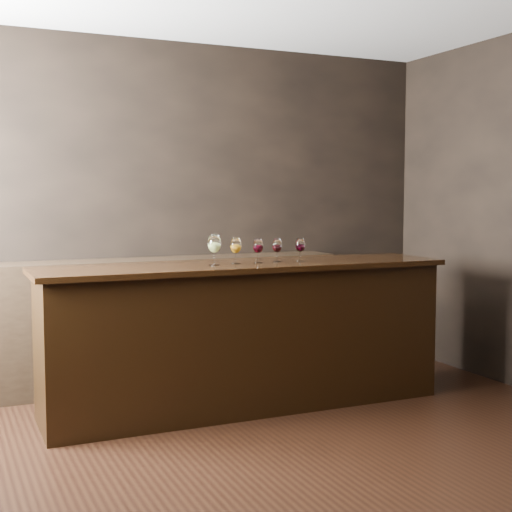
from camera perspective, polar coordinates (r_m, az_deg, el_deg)
name	(u,v)px	position (r m, az deg, el deg)	size (l,w,h in m)	color
ground	(272,468)	(4.18, 1.31, -16.57)	(5.00, 5.00, 0.00)	black
room_shell	(225,143)	(3.91, -2.49, 9.03)	(5.02, 4.52, 2.81)	black
bar_counter	(246,338)	(5.15, -0.84, -6.60)	(2.87, 0.62, 1.00)	black
bar_top	(246,266)	(5.07, -0.84, -0.81)	(2.97, 0.69, 0.04)	black
back_bar_shelf	(171,320)	(5.89, -6.80, -5.11)	(2.83, 0.40, 1.02)	black
glass_white	(214,244)	(4.93, -3.35, 0.95)	(0.09, 0.09, 0.22)	white
glass_amber	(236,246)	(5.04, -1.62, 0.81)	(0.08, 0.08, 0.19)	white
glass_red_a	(258,246)	(5.09, 0.16, 0.78)	(0.08, 0.08, 0.18)	white
glass_red_b	(277,246)	(5.19, 1.70, 0.81)	(0.07, 0.07, 0.17)	white
glass_red_c	(300,245)	(5.23, 3.56, 0.85)	(0.07, 0.07, 0.17)	white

